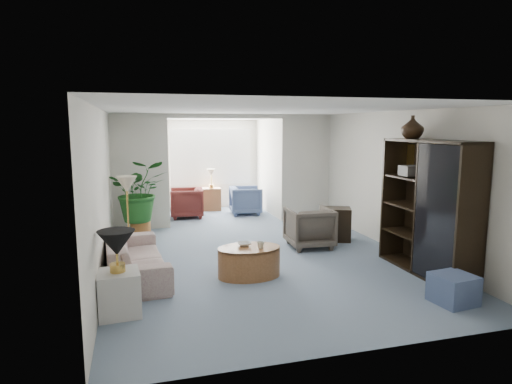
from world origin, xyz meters
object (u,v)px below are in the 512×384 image
object	(u,v)px
floor_lamp	(127,184)
sunroom_chair_maroon	(187,203)
plant_pot	(141,229)
sunroom_chair_blue	(246,200)
sunroom_table	(212,199)
coffee_cup	(261,245)
ottoman	(453,289)
side_table_dark	(336,224)
entertainment_cabinet	(428,208)
table_lamp	(116,243)
wingback_chair	(309,227)
coffee_table	(249,262)
cabinet_urn	(412,127)
framed_picture	(405,158)
coffee_bowl	(244,244)
end_table	(119,293)
sofa	(135,257)

from	to	relation	value
floor_lamp	sunroom_chair_maroon	size ratio (longest dim) A/B	0.45
plant_pot	sunroom_chair_blue	bearing A→B (deg)	32.33
sunroom_chair_blue	sunroom_table	world-z (taller)	sunroom_chair_blue
coffee_cup	ottoman	bearing A→B (deg)	-36.89
side_table_dark	entertainment_cabinet	xyz separation A→B (m)	(0.46, -2.14, 0.70)
table_lamp	wingback_chair	distance (m)	4.01
floor_lamp	side_table_dark	bearing A→B (deg)	-0.62
coffee_table	plant_pot	xyz separation A→B (m)	(-1.52, 2.91, -0.07)
wingback_chair	cabinet_urn	size ratio (longest dim) A/B	2.25
side_table_dark	cabinet_urn	size ratio (longest dim) A/B	1.78
floor_lamp	side_table_dark	world-z (taller)	floor_lamp
coffee_cup	coffee_table	bearing A→B (deg)	146.31
side_table_dark	cabinet_urn	distance (m)	2.55
framed_picture	coffee_table	world-z (taller)	framed_picture
coffee_bowl	ottoman	distance (m)	2.92
end_table	table_lamp	bearing A→B (deg)	0.00
coffee_bowl	cabinet_urn	size ratio (longest dim) A/B	0.57
wingback_chair	floor_lamp	bearing A→B (deg)	-3.56
coffee_bowl	coffee_cup	xyz separation A→B (m)	(0.20, -0.20, 0.02)
framed_picture	cabinet_urn	size ratio (longest dim) A/B	1.37
sunroom_chair_maroon	framed_picture	bearing A→B (deg)	44.25
floor_lamp	side_table_dark	distance (m)	4.04
sofa	ottoman	size ratio (longest dim) A/B	4.44
coffee_table	wingback_chair	world-z (taller)	wingback_chair
framed_picture	sunroom_chair_maroon	xyz separation A→B (m)	(-3.27, 4.14, -1.34)
sofa	side_table_dark	xyz separation A→B (m)	(3.83, 1.11, 0.02)
side_table_dark	cabinet_urn	bearing A→B (deg)	-74.23
table_lamp	sunroom_table	world-z (taller)	table_lamp
sofa	end_table	bearing A→B (deg)	167.31
cabinet_urn	plant_pot	world-z (taller)	cabinet_urn
framed_picture	wingback_chair	distance (m)	2.10
coffee_table	sunroom_table	world-z (taller)	sunroom_table
sunroom_chair_blue	sunroom_table	size ratio (longest dim) A/B	1.31
plant_pot	coffee_bowl	bearing A→B (deg)	-62.39
coffee_cup	entertainment_cabinet	bearing A→B (deg)	-10.37
table_lamp	entertainment_cabinet	size ratio (longest dim) A/B	0.22
floor_lamp	plant_pot	xyz separation A→B (m)	(0.22, 1.29, -1.09)
coffee_cup	end_table	bearing A→B (deg)	-158.49
table_lamp	cabinet_urn	world-z (taller)	cabinet_urn
table_lamp	ottoman	size ratio (longest dim) A/B	0.93
coffee_bowl	sunroom_table	size ratio (longest dim) A/B	0.35
framed_picture	table_lamp	world-z (taller)	framed_picture
sofa	cabinet_urn	size ratio (longest dim) A/B	5.74
coffee_bowl	sunroom_table	bearing A→B (deg)	85.49
side_table_dark	sunroom_chair_maroon	distance (m)	3.95
sofa	ottoman	bearing A→B (deg)	-123.08
end_table	side_table_dark	size ratio (longest dim) A/B	0.82
end_table	coffee_table	size ratio (longest dim) A/B	0.56
framed_picture	wingback_chair	xyz separation A→B (m)	(-1.39, 0.84, -1.33)
sunroom_chair_maroon	cabinet_urn	bearing A→B (deg)	39.21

